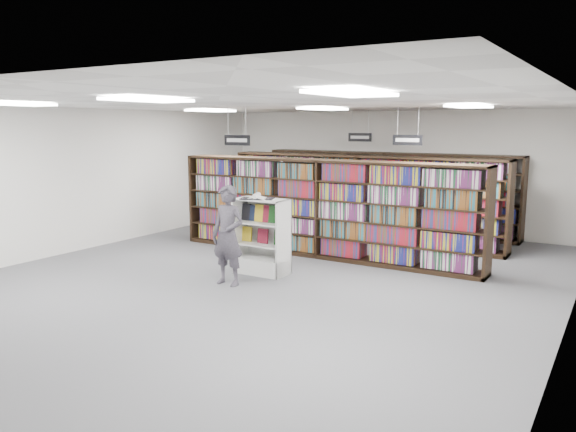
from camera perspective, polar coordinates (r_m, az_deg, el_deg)
The scene contains 20 objects.
floor at distance 10.61m, azimuth -1.69°, elevation -6.22°, with size 12.00×12.00×0.00m, color #4A4B4F.
ceiling at distance 10.23m, azimuth -1.77°, elevation 11.33°, with size 10.00×12.00×0.10m, color white.
wall_back at distance 15.64m, azimuth 10.43°, elevation 4.59°, with size 10.00×0.10×3.20m, color silver.
wall_left at distance 13.67m, azimuth -19.59°, elevation 3.56°, with size 0.10×12.00×3.20m, color silver.
wall_right at distance 8.66m, azimuth 27.17°, elevation 0.07°, with size 0.10×12.00×3.20m, color silver.
bookshelf_row_near at distance 12.08m, azimuth 3.48°, elevation 0.76°, with size 7.00×0.60×2.10m.
bookshelf_row_mid at distance 13.86m, azimuth 7.37°, elevation 1.80°, with size 7.00×0.60×2.10m.
bookshelf_row_far at distance 15.42m, azimuth 9.97°, elevation 2.48°, with size 7.00×0.60×2.10m.
aisle_sign_left at distance 11.90m, azimuth -5.19°, elevation 7.78°, with size 0.65×0.02×0.80m.
aisle_sign_right at distance 12.26m, azimuth 12.04°, elevation 7.66°, with size 0.65×0.02×0.80m.
aisle_sign_center at distance 14.86m, azimuth 7.31°, elevation 8.02°, with size 0.65×0.02×0.80m.
troffer_front_left at distance 10.24m, azimuth -26.10°, elevation 10.18°, with size 0.60×1.20×0.04m, color white.
troffer_front_center at distance 7.89m, azimuth -14.03°, elevation 11.40°, with size 0.60×1.20×0.04m, color white.
troffer_front_right at distance 6.14m, azimuth 6.54°, elevation 12.30°, with size 0.60×1.20×0.04m, color white.
troffer_back_left at distance 13.62m, azimuth -7.84°, elevation 10.56°, with size 0.60×1.20×0.04m, color white.
troffer_back_center at distance 11.95m, azimuth 3.59°, elevation 10.82°, with size 0.60×1.20×0.04m, color white.
troffer_back_right at distance 10.87m, azimuth 17.94°, elevation 10.56°, with size 0.60×1.20×0.04m, color white.
endcap_display at distance 10.80m, azimuth -2.60°, elevation -3.27°, with size 1.04×0.52×1.45m.
open_book at distance 10.59m, azimuth -3.17°, elevation 1.93°, with size 0.70×0.56×0.13m.
shopper at distance 9.99m, azimuth -6.12°, elevation -1.98°, with size 0.65×0.43×1.78m, color #4B4751.
Camera 1 is at (5.60, -8.55, 2.82)m, focal length 35.00 mm.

